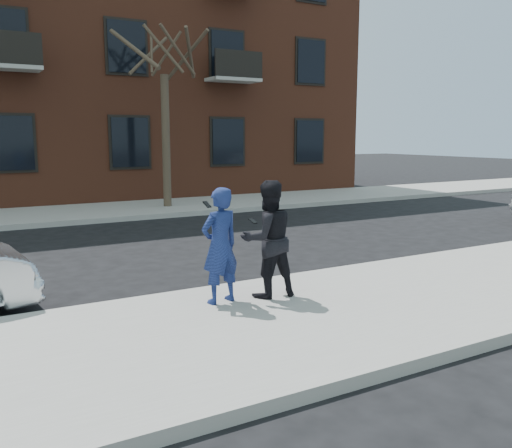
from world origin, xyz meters
TOP-DOWN VIEW (x-y plane):
  - ground at (0.00, 0.00)m, footprint 100.00×100.00m
  - near_sidewalk at (0.00, -0.25)m, footprint 50.00×3.50m
  - near_curb at (0.00, 1.55)m, footprint 50.00×0.10m
  - far_sidewalk at (0.00, 11.25)m, footprint 50.00×3.50m
  - far_curb at (0.00, 9.45)m, footprint 50.00×0.10m
  - apartment_building at (2.00, 18.00)m, footprint 24.30×10.30m
  - street_tree at (4.50, 11.00)m, footprint 3.60×3.60m
  - man_hoodie at (1.50, 0.76)m, footprint 0.65×0.52m
  - man_peacoat at (2.23, 0.70)m, footprint 0.86×0.69m

SIDE VIEW (x-z plane):
  - ground at x=0.00m, z-range 0.00..0.00m
  - near_sidewalk at x=0.00m, z-range 0.00..0.15m
  - near_curb at x=0.00m, z-range 0.00..0.15m
  - far_sidewalk at x=0.00m, z-range 0.00..0.15m
  - far_curb at x=0.00m, z-range 0.00..0.15m
  - man_hoodie at x=1.50m, z-range 0.15..1.76m
  - man_peacoat at x=2.23m, z-range 0.15..1.83m
  - street_tree at x=4.50m, z-range 2.12..8.92m
  - apartment_building at x=2.00m, z-range 0.01..12.31m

